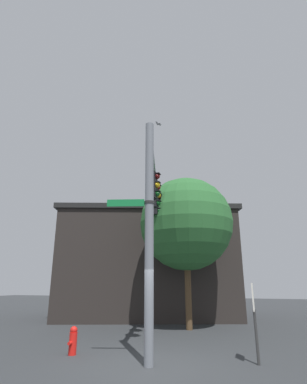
# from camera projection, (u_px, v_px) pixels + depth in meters

# --- Properties ---
(ground_plane) EXTENTS (80.00, 80.00, 0.00)m
(ground_plane) POSITION_uv_depth(u_px,v_px,m) (149.00, 367.00, 8.04)
(ground_plane) COLOR #2D3033
(signal_pole) EXTENTS (0.27, 0.27, 7.19)m
(signal_pole) POSITION_uv_depth(u_px,v_px,m) (149.00, 232.00, 9.07)
(signal_pole) COLOR slate
(signal_pole) RESTS_ON ground
(mast_arm) EXTENTS (5.26, 1.66, 0.21)m
(mast_arm) POSITION_uv_depth(u_px,v_px,m) (153.00, 171.00, 12.50)
(mast_arm) COLOR slate
(traffic_light_nearest_pole) EXTENTS (0.54, 0.49, 1.31)m
(traffic_light_nearest_pole) POSITION_uv_depth(u_px,v_px,m) (153.00, 185.00, 11.67)
(traffic_light_nearest_pole) COLOR black
(traffic_light_mid_inner) EXTENTS (0.54, 0.49, 1.31)m
(traffic_light_mid_inner) POSITION_uv_depth(u_px,v_px,m) (154.00, 195.00, 13.02)
(traffic_light_mid_inner) COLOR black
(traffic_light_mid_outer) EXTENTS (0.54, 0.49, 1.31)m
(traffic_light_mid_outer) POSITION_uv_depth(u_px,v_px,m) (156.00, 204.00, 14.37)
(traffic_light_mid_outer) COLOR black
(street_name_sign) EXTENTS (0.52, 1.42, 0.22)m
(street_name_sign) POSITION_uv_depth(u_px,v_px,m) (137.00, 203.00, 9.34)
(street_name_sign) COLOR #147238
(bird_flying) EXTENTS (0.32, 0.24, 0.11)m
(bird_flying) POSITION_uv_depth(u_px,v_px,m) (159.00, 124.00, 13.88)
(bird_flying) COLOR gray
(storefront_building) EXTENTS (10.76, 12.90, 6.69)m
(storefront_building) POSITION_uv_depth(u_px,v_px,m) (148.00, 264.00, 20.49)
(storefront_building) COLOR #282321
(storefront_building) RESTS_ON ground
(tree_by_storefront) EXTENTS (4.78, 4.78, 7.50)m
(tree_by_storefront) POSITION_uv_depth(u_px,v_px,m) (186.00, 224.00, 15.82)
(tree_by_storefront) COLOR #4C3823
(tree_by_storefront) RESTS_ON ground
(fire_hydrant) EXTENTS (0.35, 0.24, 0.82)m
(fire_hydrant) POSITION_uv_depth(u_px,v_px,m) (73.00, 340.00, 9.47)
(fire_hydrant) COLOR red
(fire_hydrant) RESTS_ON ground
(historical_marker) EXTENTS (0.60, 0.08, 2.13)m
(historical_marker) POSITION_uv_depth(u_px,v_px,m) (254.00, 310.00, 8.61)
(historical_marker) COLOR #333333
(historical_marker) RESTS_ON ground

